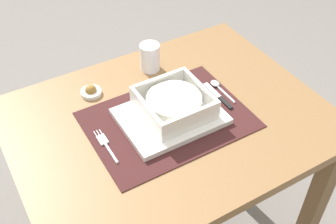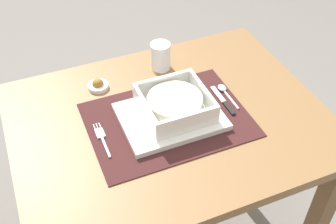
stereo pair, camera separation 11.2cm
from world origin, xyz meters
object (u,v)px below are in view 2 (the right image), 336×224
Objects in this scene: dining_table at (169,148)px; porridge_bowl at (175,104)px; butter_knife at (224,102)px; fork at (102,137)px; condiment_saucer at (98,85)px; drinking_glass at (160,57)px; spoon at (224,90)px.

porridge_bowl reaches higher than dining_table.
fork is at bearing 176.77° from butter_knife.
dining_table is 14.09× the size of condiment_saucer.
dining_table is at bearing -54.29° from condiment_saucer.
drinking_glass reaches higher than condiment_saucer.
spoon is 0.86× the size of butter_knife.
dining_table is 6.63× the size of fork.
butter_knife is 1.51× the size of drinking_glass.
condiment_saucer is at bearing 143.21° from butter_knife.
condiment_saucer is at bearing 76.81° from fork.
drinking_glass reaches higher than butter_knife.
fork is (-0.21, -0.00, -0.04)m from porridge_bowl.
drinking_glass reaches higher than dining_table.
porridge_bowl is (0.02, 0.00, 0.17)m from dining_table.
dining_table is 0.28m from condiment_saucer.
spoon is at bearing -55.70° from drinking_glass.
spoon is 0.05m from butter_knife.
dining_table is at bearing 175.09° from butter_knife.
butter_knife is (0.36, -0.00, 0.00)m from fork.
drinking_glass is (0.06, 0.22, 0.16)m from dining_table.
drinking_glass is at bearing 111.05° from butter_knife.
drinking_glass is at bearing 41.69° from fork.
spoon is 0.23m from drinking_glass.
fork is 0.21m from condiment_saucer.
porridge_bowl reaches higher than fork.
fork is at bearing -178.63° from dining_table.
drinking_glass is at bearing 77.87° from porridge_bowl.
dining_table is at bearing -105.78° from drinking_glass.
porridge_bowl is 1.58× the size of spoon.
condiment_saucer is (-0.14, 0.20, 0.13)m from dining_table.
condiment_saucer reaches higher than spoon.
condiment_saucer is at bearing 125.71° from dining_table.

